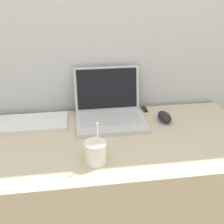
{
  "coord_description": "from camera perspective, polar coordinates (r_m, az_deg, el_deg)",
  "views": [
    {
      "loc": [
        -0.08,
        -0.66,
        1.33
      ],
      "look_at": [
        0.06,
        0.36,
        0.82
      ],
      "focal_mm": 42.0,
      "sensor_mm": 36.0,
      "label": 1
    }
  ],
  "objects": [
    {
      "name": "wall_back",
      "position": [
        1.27,
        -4.6,
        22.53
      ],
      "size": [
        7.0,
        0.04,
        2.5
      ],
      "color": "silver",
      "rests_on": "ground_plane"
    },
    {
      "name": "desk",
      "position": [
        1.35,
        -2.2,
        -19.24
      ],
      "size": [
        1.33,
        0.57,
        0.74
      ],
      "color": "beige",
      "rests_on": "ground_plane"
    },
    {
      "name": "laptop",
      "position": [
        1.24,
        -0.58,
        0.53
      ],
      "size": [
        0.32,
        0.28,
        0.23
      ],
      "color": "silver",
      "rests_on": "desk"
    },
    {
      "name": "drink_cup",
      "position": [
        0.95,
        -3.59,
        -8.69
      ],
      "size": [
        0.08,
        0.08,
        0.18
      ],
      "color": "silver",
      "rests_on": "desk"
    },
    {
      "name": "computer_mouse",
      "position": [
        1.27,
        11.34,
        -1.14
      ],
      "size": [
        0.06,
        0.11,
        0.04
      ],
      "color": "#B2B2B7",
      "rests_on": "desk"
    },
    {
      "name": "external_keyboard",
      "position": [
        1.27,
        -17.88,
        -2.37
      ],
      "size": [
        0.36,
        0.17,
        0.02
      ],
      "color": "silver",
      "rests_on": "desk"
    },
    {
      "name": "usb_stick",
      "position": [
        1.37,
        7.11,
        0.62
      ],
      "size": [
        0.02,
        0.06,
        0.01
      ],
      "color": "black",
      "rests_on": "desk"
    }
  ]
}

